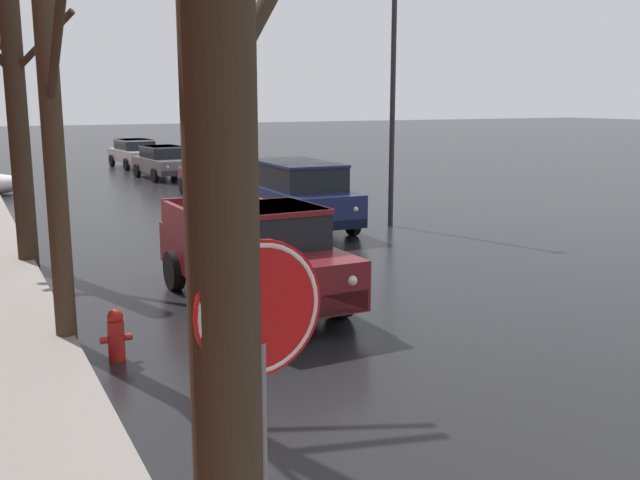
# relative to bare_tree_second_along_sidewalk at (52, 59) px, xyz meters

# --- Properties ---
(snow_bank_along_left_kerb) EXTENTS (1.94, 1.00, 0.50)m
(snow_bank_along_left_kerb) POSITION_rel_bare_tree_second_along_sidewalk_xyz_m (9.09, 14.94, -3.70)
(snow_bank_along_left_kerb) COLOR white
(snow_bank_along_left_kerb) RESTS_ON ground
(bare_tree_second_along_sidewalk) EXTENTS (1.71, 2.72, 7.31)m
(bare_tree_second_along_sidewalk) POSITION_rel_bare_tree_second_along_sidewalk_xyz_m (0.00, 0.00, 0.00)
(bare_tree_second_along_sidewalk) COLOR #423323
(bare_tree_second_along_sidewalk) RESTS_ON ground
(bare_tree_mid_block) EXTENTS (2.46, 2.31, 6.64)m
(bare_tree_mid_block) POSITION_rel_bare_tree_second_along_sidewalk_xyz_m (-0.09, 5.64, -0.47)
(bare_tree_mid_block) COLOR #382B1E
(bare_tree_mid_block) RESTS_ON ground
(pickup_truck_maroon_approaching_near_lane) EXTENTS (2.12, 4.91, 1.76)m
(pickup_truck_maroon_approaching_near_lane) POSITION_rel_bare_tree_second_along_sidewalk_xyz_m (3.08, 0.77, -3.06)
(pickup_truck_maroon_approaching_near_lane) COLOR maroon
(pickup_truck_maroon_approaching_near_lane) RESTS_ON ground
(suv_darkblue_parked_kerbside_close) EXTENTS (2.26, 4.63, 1.82)m
(suv_darkblue_parked_kerbside_close) POSITION_rel_bare_tree_second_along_sidewalk_xyz_m (6.77, 6.92, -2.95)
(suv_darkblue_parked_kerbside_close) COLOR navy
(suv_darkblue_parked_kerbside_close) RESTS_ON ground
(sedan_maroon_parked_kerbside_mid) EXTENTS (2.19, 4.30, 1.42)m
(sedan_maroon_parked_kerbside_mid) POSITION_rel_bare_tree_second_along_sidewalk_xyz_m (7.00, 14.42, -3.19)
(sedan_maroon_parked_kerbside_mid) COLOR maroon
(sedan_maroon_parked_kerbside_mid) RESTS_ON ground
(sedan_grey_parked_far_down_block) EXTENTS (2.14, 4.01, 1.42)m
(sedan_grey_parked_far_down_block) POSITION_rel_bare_tree_second_along_sidewalk_xyz_m (6.91, 20.94, -3.19)
(sedan_grey_parked_far_down_block) COLOR slate
(sedan_grey_parked_far_down_block) RESTS_ON ground
(sedan_silver_queued_behind_truck) EXTENTS (2.20, 4.38, 1.42)m
(sedan_silver_queued_behind_truck) POSITION_rel_bare_tree_second_along_sidewalk_xyz_m (7.01, 26.82, -3.19)
(sedan_silver_queued_behind_truck) COLOR #B7B7BC
(sedan_silver_queued_behind_truck) RESTS_ON ground
(fire_hydrant) EXTENTS (0.42, 0.22, 0.71)m
(fire_hydrant) POSITION_rel_bare_tree_second_along_sidewalk_xyz_m (0.45, -0.90, -3.59)
(fire_hydrant) COLOR #B21E19
(fire_hydrant) RESTS_ON ground
(stop_sign_at_corner) EXTENTS (0.76, 0.11, 2.71)m
(stop_sign_at_corner) POSITION_rel_bare_tree_second_along_sidewalk_xyz_m (0.13, -6.81, -1.85)
(stop_sign_at_corner) COLOR slate
(stop_sign_at_corner) RESTS_ON ground
(street_lamp_post) EXTENTS (0.44, 0.24, 6.70)m
(street_lamp_post) POSITION_rel_bare_tree_second_along_sidewalk_xyz_m (9.28, 6.21, -0.23)
(street_lamp_post) COLOR #28282D
(street_lamp_post) RESTS_ON ground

